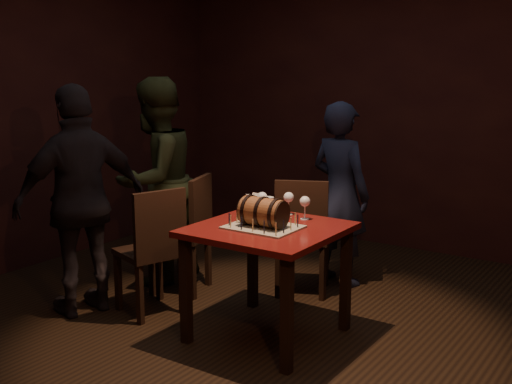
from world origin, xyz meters
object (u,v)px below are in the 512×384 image
person_left_front (82,201)px  pint_of_ale (269,208)px  chair_left_front (154,245)px  person_left_rear (156,181)px  pub_table (268,243)px  chair_left_rear (189,228)px  wine_glass_right (305,203)px  barrel_cake (263,212)px  person_back (340,194)px  wine_glass_left (262,198)px  wine_glass_mid (289,198)px  chair_back (302,231)px

person_left_front → pint_of_ale: bearing=132.4°
chair_left_front → person_left_rear: person_left_rear is taller
pub_table → chair_left_rear: chair_left_rear is taller
pub_table → wine_glass_right: wine_glass_right is taller
chair_left_front → person_left_front: size_ratio=0.56×
wine_glass_right → barrel_cake: bearing=-106.8°
pub_table → person_back: person_back is taller
wine_glass_right → wine_glass_left: bearing=-171.9°
chair_left_front → person_back: 1.59m
wine_glass_left → person_back: bearing=83.5°
wine_glass_mid → person_left_rear: bearing=176.2°
wine_glass_right → chair_left_front: size_ratio=0.17×
chair_left_front → person_left_front: bearing=-154.1°
chair_left_rear → person_left_front: bearing=-115.6°
wine_glass_mid → person_back: bearing=92.7°
pub_table → pint_of_ale: 0.28m
wine_glass_right → pint_of_ale: bearing=-151.0°
chair_back → chair_left_rear: bearing=-152.0°
wine_glass_mid → person_left_front: 1.47m
pint_of_ale → chair_back: chair_back is taller
person_left_rear → pint_of_ale: bearing=75.7°
chair_back → person_left_front: 1.66m
chair_back → pint_of_ale: bearing=-82.2°
chair_back → person_back: bearing=78.1°
pub_table → wine_glass_mid: 0.43m
person_left_rear → chair_back: bearing=103.4°
pub_table → person_left_rear: (-1.39, 0.45, 0.20)m
person_left_front → wine_glass_mid: bearing=137.7°
pint_of_ale → person_left_front: 1.34m
person_left_rear → person_back: bearing=118.8°
chair_left_rear → person_left_front: 0.89m
chair_back → chair_left_rear: (-0.78, -0.42, 0.00)m
pub_table → chair_back: size_ratio=0.97×
pub_table → person_left_rear: size_ratio=0.54×
pub_table → wine_glass_mid: (-0.06, 0.36, 0.23)m
pint_of_ale → person_left_front: size_ratio=0.09×
wine_glass_right → pint_of_ale: 0.25m
barrel_cake → pub_table: bearing=82.5°
barrel_cake → chair_left_front: 0.93m
chair_back → chair_left_rear: same height
wine_glass_left → wine_glass_mid: same height
wine_glass_right → pint_of_ale: wine_glass_right is taller
chair_left_rear → person_left_rear: (-0.41, 0.07, 0.32)m
wine_glass_right → chair_left_front: chair_left_front is taller
pub_table → wine_glass_left: 0.41m
chair_left_front → person_left_rear: 0.86m
chair_left_front → person_back: size_ratio=0.62×
pint_of_ale → chair_left_rear: (-0.86, 0.19, -0.30)m
wine_glass_left → chair_back: 0.63m
chair_back → person_left_front: size_ratio=0.56×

